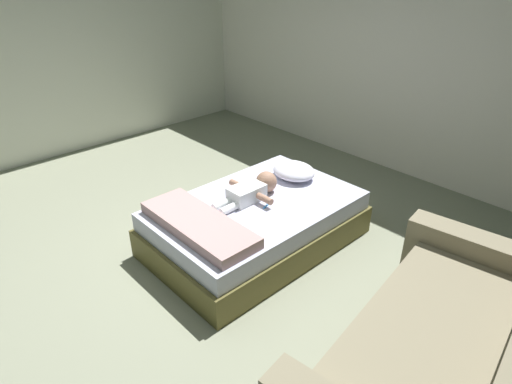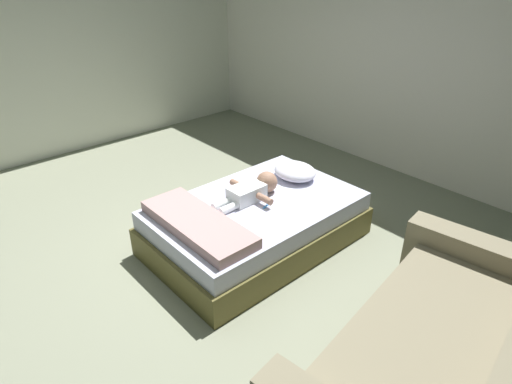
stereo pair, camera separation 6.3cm
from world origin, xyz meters
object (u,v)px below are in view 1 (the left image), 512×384
(toothbrush, at_px, (269,204))
(couch, at_px, (446,358))
(bed, at_px, (256,224))
(baby, at_px, (253,190))
(pillow, at_px, (294,171))

(toothbrush, distance_m, couch, 1.75)
(bed, relative_size, baby, 2.78)
(bed, relative_size, toothbrush, 12.14)
(toothbrush, bearing_deg, couch, -10.02)
(baby, bearing_deg, bed, -26.95)
(couch, bearing_deg, toothbrush, 169.98)
(pillow, bearing_deg, toothbrush, -69.15)
(couch, bearing_deg, bed, 172.14)
(bed, xyz_separation_m, baby, (-0.08, 0.04, 0.29))
(pillow, height_order, couch, couch)
(pillow, bearing_deg, couch, -23.38)
(bed, bearing_deg, toothbrush, 28.15)
(toothbrush, bearing_deg, pillow, 110.85)
(pillow, height_order, toothbrush, pillow)
(pillow, xyz_separation_m, baby, (0.02, -0.54, 0.00))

